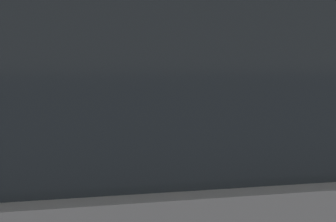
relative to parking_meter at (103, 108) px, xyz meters
The scene contains 3 objects.
parking_meter is the anchor object (origin of this frame).
pedestrian_at_meter 0.59m from the parking_meter, ahead, with size 0.59×0.59×1.59m.
background_railing 1.94m from the parking_meter, 100.63° to the left, with size 24.06×0.06×1.00m.
Camera 1 is at (-0.50, -3.47, 1.42)m, focal length 77.95 mm.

